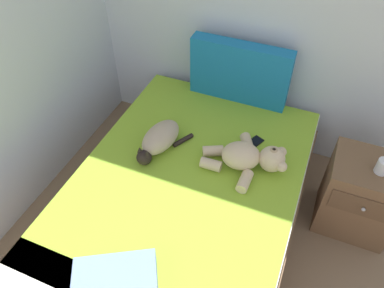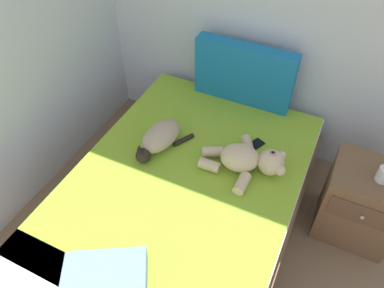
# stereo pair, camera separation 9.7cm
# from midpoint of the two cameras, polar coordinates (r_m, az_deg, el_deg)

# --- Properties ---
(bed) EXTENTS (1.41, 2.04, 0.50)m
(bed) POSITION_cam_midpoint_polar(r_m,az_deg,el_deg) (2.49, -2.23, -9.64)
(bed) COLOR brown
(bed) RESTS_ON ground_plane
(patterned_cushion) EXTENTS (0.74, 0.12, 0.46)m
(patterned_cushion) POSITION_cam_midpoint_polar(r_m,az_deg,el_deg) (2.78, 6.38, 10.97)
(patterned_cushion) COLOR #1972AD
(patterned_cushion) RESTS_ON bed
(cat) EXTENTS (0.30, 0.42, 0.15)m
(cat) POSITION_cam_midpoint_polar(r_m,az_deg,el_deg) (2.46, -6.23, 0.72)
(cat) COLOR tan
(cat) RESTS_ON bed
(teddy_bear) EXTENTS (0.56, 0.47, 0.18)m
(teddy_bear) POSITION_cam_midpoint_polar(r_m,az_deg,el_deg) (2.34, 7.76, -2.09)
(teddy_bear) COLOR beige
(teddy_bear) RESTS_ON bed
(cell_phone) EXTENTS (0.13, 0.16, 0.01)m
(cell_phone) POSITION_cam_midpoint_polar(r_m,az_deg,el_deg) (2.54, 8.43, 0.14)
(cell_phone) COLOR black
(cell_phone) RESTS_ON bed
(throw_pillow) EXTENTS (0.49, 0.44, 0.11)m
(throw_pillow) POSITION_cam_midpoint_polar(r_m,az_deg,el_deg) (1.93, -13.28, -20.57)
(throw_pillow) COLOR #728CB7
(throw_pillow) RESTS_ON bed
(nightstand) EXTENTS (0.47, 0.43, 0.58)m
(nightstand) POSITION_cam_midpoint_polar(r_m,az_deg,el_deg) (2.71, 23.62, -7.34)
(nightstand) COLOR brown
(nightstand) RESTS_ON ground_plane
(mug) EXTENTS (0.12, 0.08, 0.09)m
(mug) POSITION_cam_midpoint_polar(r_m,az_deg,el_deg) (2.45, 26.58, -3.18)
(mug) COLOR silver
(mug) RESTS_ON nightstand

